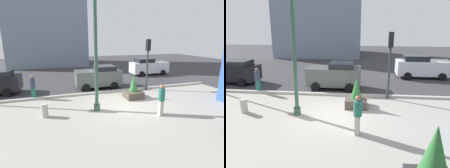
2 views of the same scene
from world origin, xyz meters
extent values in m
plane|color=#38383A|center=(0.00, 4.00, 0.00)|extent=(60.00, 60.00, 0.00)
cube|color=#9E998E|center=(0.00, -2.00, 0.00)|extent=(18.00, 10.00, 0.02)
cube|color=#B7B2A8|center=(0.00, 3.12, 0.08)|extent=(18.00, 0.24, 0.16)
cylinder|color=#335642|center=(-1.93, -0.13, 0.20)|extent=(0.36, 0.36, 0.40)
cylinder|color=#335642|center=(-1.93, -0.13, 3.07)|extent=(0.20, 0.20, 6.13)
cube|color=#4C4238|center=(1.09, 1.30, 0.26)|extent=(1.21, 1.21, 0.51)
cylinder|color=#382819|center=(1.09, 1.30, 0.49)|extent=(1.15, 1.15, 0.04)
cone|color=#2D6B33|center=(1.09, 1.30, 1.11)|extent=(0.62, 0.62, 1.19)
cylinder|color=#B2ADA3|center=(-4.82, -0.16, 0.38)|extent=(0.36, 0.36, 0.75)
cylinder|color=#333833|center=(3.03, 2.88, 1.60)|extent=(0.14, 0.14, 3.21)
cube|color=black|center=(3.03, 2.88, 3.66)|extent=(0.28, 0.32, 0.90)
sphere|color=yellow|center=(3.03, 3.05, 3.39)|extent=(0.18, 0.18, 0.18)
cube|color=silver|center=(6.58, 8.66, 0.88)|extent=(4.43, 1.71, 1.23)
cube|color=#1E2328|center=(5.91, 8.66, 1.71)|extent=(1.99, 1.50, 0.44)
cylinder|color=black|center=(7.95, 9.51, 0.32)|extent=(0.64, 0.22, 0.64)
cylinder|color=black|center=(7.95, 7.81, 0.32)|extent=(0.64, 0.22, 0.64)
cylinder|color=black|center=(5.20, 9.51, 0.32)|extent=(0.64, 0.22, 0.64)
cylinder|color=black|center=(5.21, 7.81, 0.32)|extent=(0.64, 0.22, 0.64)
cube|color=#565B56|center=(-0.60, 4.82, 0.90)|extent=(3.84, 1.89, 1.26)
cube|color=#1E2328|center=(-0.03, 4.81, 1.72)|extent=(1.74, 1.64, 0.37)
cylinder|color=black|center=(-1.79, 3.92, 0.32)|extent=(0.64, 0.23, 0.64)
cylinder|color=black|center=(-1.77, 5.76, 0.32)|extent=(0.64, 0.23, 0.64)
cylinder|color=black|center=(0.57, 3.89, 0.32)|extent=(0.64, 0.23, 0.64)
cylinder|color=black|center=(0.60, 5.72, 0.32)|extent=(0.64, 0.23, 0.64)
cylinder|color=black|center=(-7.53, 4.50, 0.32)|extent=(0.65, 0.25, 0.64)
cylinder|color=black|center=(-7.46, 6.25, 0.32)|extent=(0.65, 0.25, 0.64)
cube|color=#236656|center=(-5.64, 3.29, 0.42)|extent=(0.29, 0.22, 0.85)
cylinder|color=#33384C|center=(-5.64, 3.29, 1.16)|extent=(0.38, 0.38, 0.63)
sphere|color=#8C664C|center=(-5.64, 3.29, 1.59)|extent=(0.23, 0.23, 0.23)
cube|color=#B2AD9E|center=(1.22, -1.94, 0.44)|extent=(0.23, 0.30, 0.87)
cylinder|color=#236656|center=(1.22, -1.94, 1.20)|extent=(0.40, 0.40, 0.65)
sphere|color=#8C664C|center=(1.22, -1.94, 1.64)|extent=(0.24, 0.24, 0.24)
camera|label=1|loc=(-4.23, -9.80, 4.10)|focal=28.69mm
camera|label=2|loc=(1.30, -10.56, 4.70)|focal=35.51mm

